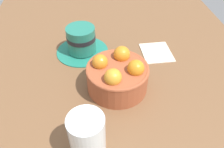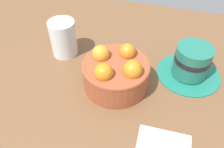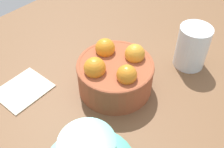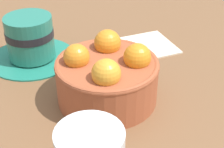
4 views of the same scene
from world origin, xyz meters
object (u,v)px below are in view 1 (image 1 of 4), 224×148
Objects in this scene: coffee_cup at (81,41)px; water_glass at (87,136)px; folded_napkin at (157,52)px; terracotta_bowl at (118,75)px.

coffee_cup is 35.38cm from water_glass.
coffee_cup is at bearing -97.88° from folded_napkin.
coffee_cup is 1.62× the size of water_glass.
terracotta_bowl is 20.78cm from folded_napkin.
coffee_cup is at bearing -151.77° from terracotta_bowl.
water_glass is (17.86, -8.28, 0.77)cm from terracotta_bowl.
folded_napkin is (-32.02, 22.92, -4.88)cm from water_glass.
coffee_cup reaches higher than folded_napkin.
terracotta_bowl is at bearing 155.13° from water_glass.
water_glass is at bearing -35.59° from folded_napkin.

